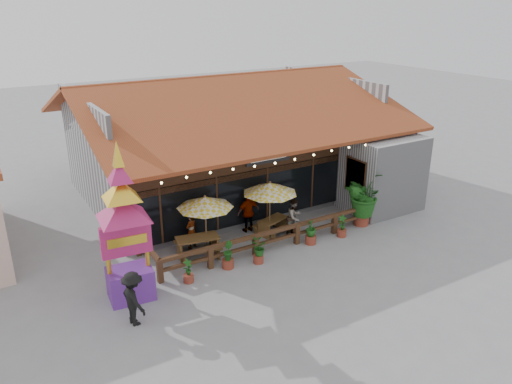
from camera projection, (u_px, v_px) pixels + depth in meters
ground at (299, 236)px, 21.55m from camera, size 100.00×100.00×0.00m
restaurant_building at (232, 150)px, 26.19m from camera, size 15.50×14.73×6.09m
patio_railing at (258, 238)px, 20.04m from camera, size 10.00×2.60×0.92m
umbrella_left at (205, 203)px, 19.58m from camera, size 2.88×2.88×2.42m
umbrella_right at (270, 188)px, 20.88m from camera, size 2.61×2.61×2.50m
picnic_table_left at (198, 243)px, 19.75m from camera, size 1.91×1.73×0.81m
picnic_table_right at (273, 224)px, 21.71m from camera, size 1.70×1.57×0.67m
thai_sign_tower at (123, 213)px, 15.99m from camera, size 2.39×2.39×5.97m
tropical_plant at (363, 195)px, 22.20m from camera, size 2.40×2.36×2.51m
diner_a at (191, 231)px, 20.36m from camera, size 0.63×0.54×1.48m
diner_b at (294, 217)px, 21.43m from camera, size 0.97×0.85×1.67m
diner_c at (248, 212)px, 21.72m from camera, size 1.08×0.45×1.84m
pedestrian at (133, 299)px, 15.42m from camera, size 0.86×1.26×1.81m
planter_a at (188, 273)px, 17.92m from camera, size 0.37×0.37×0.91m
planter_b at (228, 256)px, 18.84m from camera, size 0.45×0.50×1.10m
planter_c at (258, 250)px, 19.19m from camera, size 0.79×0.78×0.98m
planter_d at (311, 232)px, 20.72m from camera, size 0.56×0.56×1.12m
planter_e at (342, 228)px, 21.41m from camera, size 0.41×0.42×0.99m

